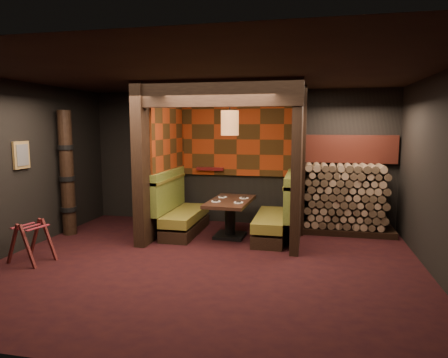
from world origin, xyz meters
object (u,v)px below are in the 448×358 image
booth_bench_right (277,218)px  dining_table (230,212)px  booth_bench_left (180,213)px  pendant_lamp (230,123)px  luggage_rack (31,240)px  totem_column (67,174)px  firewood_stack (349,199)px

booth_bench_right → dining_table: size_ratio=1.15×
booth_bench_left → pendant_lamp: 2.04m
luggage_rack → pendant_lamp: bearing=35.8°
booth_bench_left → totem_column: (-2.09, -0.55, 0.79)m
firewood_stack → luggage_rack: bearing=-150.4°
booth_bench_right → totem_column: (-3.98, -0.55, 0.79)m
booth_bench_left → dining_table: (1.02, -0.09, 0.09)m
booth_bench_left → pendant_lamp: size_ratio=1.74×
pendant_lamp → luggage_rack: (-2.74, -1.97, -1.81)m
pendant_lamp → firewood_stack: 2.80m
luggage_rack → firewood_stack: size_ratio=0.41×
totem_column → booth_bench_right: bearing=7.9°
booth_bench_left → booth_bench_right: bearing=0.0°
dining_table → totem_column: (-3.11, -0.46, 0.70)m
dining_table → firewood_stack: bearing=19.6°
booth_bench_right → pendant_lamp: (-0.87, -0.14, 1.76)m
luggage_rack → firewood_stack: 5.72m
booth_bench_right → dining_table: booth_bench_right is taller
pendant_lamp → luggage_rack: size_ratio=1.29×
booth_bench_left → luggage_rack: bearing=-129.1°
booth_bench_left → luggage_rack: (-1.72, -2.12, -0.06)m
booth_bench_left → pendant_lamp: bearing=-7.9°
booth_bench_left → luggage_rack: booth_bench_left is taller
totem_column → firewood_stack: 5.50m
booth_bench_left → firewood_stack: bearing=12.2°
pendant_lamp → luggage_rack: 3.84m
luggage_rack → totem_column: 1.82m
firewood_stack → booth_bench_left: bearing=-167.8°
booth_bench_left → totem_column: bearing=-165.2°
booth_bench_right → totem_column: bearing=-172.1°
pendant_lamp → firewood_stack: pendant_lamp is taller
luggage_rack → firewood_stack: bearing=29.6°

